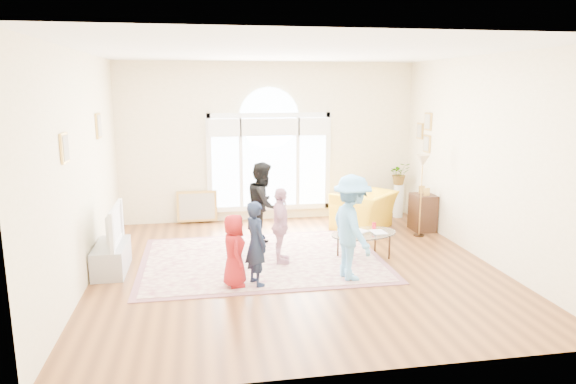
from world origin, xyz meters
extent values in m
plane|color=#55311A|center=(0.00, 0.00, 0.00)|extent=(6.00, 6.00, 0.00)
plane|color=#FAEAC4|center=(0.00, 3.00, 1.60)|extent=(6.00, 0.00, 6.00)
plane|color=#FAEAC4|center=(0.00, -3.00, 1.60)|extent=(6.00, 0.00, 6.00)
plane|color=#FAEAC4|center=(-3.00, 0.00, 1.60)|extent=(0.00, 6.00, 6.00)
plane|color=#FAEAC4|center=(3.00, 0.00, 1.60)|extent=(0.00, 6.00, 6.00)
plane|color=white|center=(0.00, 0.00, 3.20)|extent=(6.00, 6.00, 0.00)
cube|color=white|center=(0.00, 2.96, 0.25)|extent=(2.50, 0.08, 0.10)
cube|color=white|center=(0.00, 2.96, 2.15)|extent=(2.50, 0.08, 0.10)
cube|color=white|center=(-1.22, 2.96, 1.20)|extent=(0.10, 0.08, 2.00)
cube|color=white|center=(1.22, 2.96, 1.20)|extent=(0.10, 0.08, 2.00)
cube|color=#C6E2FF|center=(-0.90, 2.96, 1.20)|extent=(0.55, 0.02, 1.80)
cube|color=#C6E2FF|center=(0.90, 2.96, 1.20)|extent=(0.55, 0.02, 1.80)
cube|color=#C6E2FF|center=(0.00, 2.96, 1.20)|extent=(1.10, 0.02, 1.80)
cylinder|color=#C6E2FF|center=(0.00, 2.96, 2.10)|extent=(1.20, 0.02, 1.20)
cube|color=white|center=(-0.59, 2.95, 1.20)|extent=(0.07, 0.04, 1.80)
cube|color=white|center=(0.59, 2.95, 1.20)|extent=(0.07, 0.04, 1.80)
cube|color=white|center=(-0.90, 2.88, 1.92)|extent=(0.65, 0.12, 0.35)
cube|color=white|center=(0.00, 2.88, 1.92)|extent=(1.20, 0.12, 0.35)
cube|color=white|center=(0.90, 2.88, 1.92)|extent=(0.65, 0.12, 0.35)
cube|color=tan|center=(-2.98, 1.30, 2.10)|extent=(0.03, 0.34, 0.40)
cube|color=#ADA38E|center=(-2.96, 1.30, 2.10)|extent=(0.01, 0.28, 0.34)
cube|color=tan|center=(-2.98, -0.90, 2.00)|extent=(0.03, 0.30, 0.36)
cube|color=#ADA38E|center=(-2.96, -0.90, 2.00)|extent=(0.01, 0.24, 0.30)
cube|color=tan|center=(2.98, 2.05, 2.05)|extent=(0.03, 0.28, 0.34)
cube|color=#ADA38E|center=(2.96, 2.05, 2.05)|extent=(0.01, 0.22, 0.28)
cube|color=tan|center=(2.98, 2.05, 1.62)|extent=(0.03, 0.28, 0.34)
cube|color=#ADA38E|center=(2.96, 2.05, 1.62)|extent=(0.01, 0.22, 0.28)
cube|color=tan|center=(2.98, 2.40, 1.84)|extent=(0.03, 0.26, 0.32)
cube|color=#ADA38E|center=(2.96, 2.40, 1.84)|extent=(0.01, 0.20, 0.26)
cube|color=beige|center=(-0.47, 0.44, 0.01)|extent=(3.60, 2.60, 0.02)
cube|color=#825158|center=(-0.47, 0.44, 0.01)|extent=(3.80, 2.80, 0.01)
cube|color=#94979C|center=(-2.75, 0.30, 0.21)|extent=(0.45, 1.00, 0.42)
imported|color=black|center=(-2.75, 0.30, 0.71)|extent=(0.13, 1.02, 0.59)
cube|color=#63CBE6|center=(-2.66, 0.30, 0.71)|extent=(0.02, 0.83, 0.47)
ellipsoid|color=silver|center=(1.15, 0.25, 0.41)|extent=(1.26, 0.97, 0.02)
cylinder|color=black|center=(1.44, 0.53, 0.20)|extent=(0.03, 0.03, 0.40)
cylinder|color=black|center=(0.75, 0.36, 0.20)|extent=(0.03, 0.03, 0.40)
cylinder|color=black|center=(1.54, 0.14, 0.20)|extent=(0.03, 0.03, 0.40)
cylinder|color=black|center=(0.85, -0.04, 0.20)|extent=(0.03, 0.03, 0.40)
imported|color=#B2A58C|center=(0.99, 0.26, 0.43)|extent=(0.34, 0.36, 0.03)
imported|color=#B2A58C|center=(1.27, 0.19, 0.43)|extent=(0.23, 0.31, 0.02)
cylinder|color=red|center=(1.37, 0.41, 0.48)|extent=(0.07, 0.07, 0.12)
imported|color=gold|center=(1.71, 1.96, 0.36)|extent=(1.47, 1.47, 0.72)
cube|color=black|center=(2.78, 1.64, 0.35)|extent=(0.40, 0.50, 0.70)
cylinder|color=black|center=(2.56, 1.28, 0.01)|extent=(0.20, 0.20, 0.02)
cylinder|color=#B1873E|center=(2.56, 1.28, 0.68)|extent=(0.02, 0.02, 1.35)
cone|color=#CCB284|center=(2.56, 1.28, 1.40)|extent=(0.32, 0.32, 0.22)
cylinder|color=white|center=(2.70, 2.68, 0.35)|extent=(0.20, 0.20, 0.70)
imported|color=#33722D|center=(2.70, 2.68, 0.93)|extent=(0.45, 0.40, 0.47)
cube|color=tan|center=(-1.49, 2.90, 0.00)|extent=(0.80, 0.14, 0.62)
imported|color=maroon|center=(-0.98, -0.61, 0.52)|extent=(0.35, 0.51, 1.01)
imported|color=#19233E|center=(-0.68, -0.61, 0.61)|extent=(0.42, 0.50, 1.18)
imported|color=black|center=(-0.36, 1.12, 0.75)|extent=(0.74, 0.84, 1.46)
imported|color=#D498AF|center=(-0.21, 0.21, 0.61)|extent=(0.40, 0.73, 1.18)
imported|color=#62ACEB|center=(0.68, -0.61, 0.77)|extent=(0.68, 1.03, 1.50)
camera|label=1|loc=(-1.39, -7.33, 2.72)|focal=32.00mm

